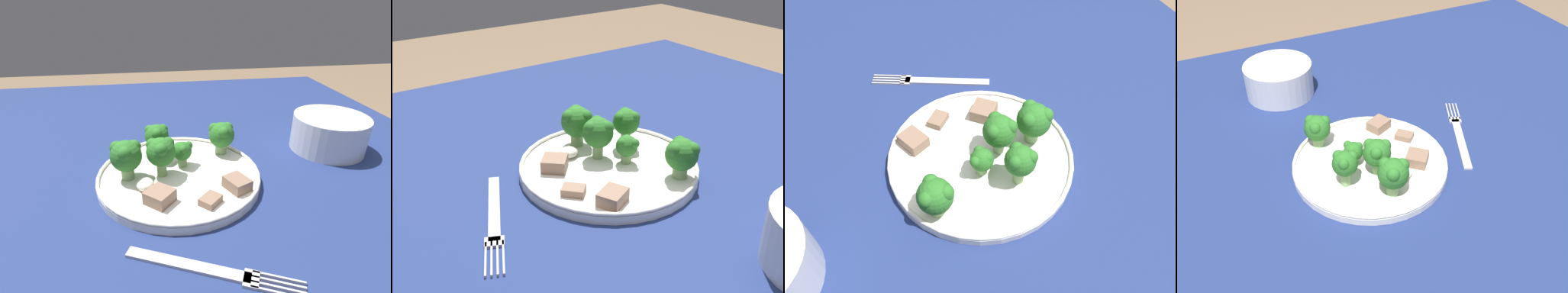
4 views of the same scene
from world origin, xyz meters
TOP-DOWN VIEW (x-y plane):
  - table at (0.00, 0.00)m, footprint 1.39×1.10m
  - dinner_plate at (-0.06, -0.01)m, footprint 0.27×0.27m
  - fork at (0.14, 0.00)m, footprint 0.10×0.20m
  - cream_bowl at (-0.13, 0.30)m, footprint 0.14×0.14m
  - broccoli_floret_near_rim_left at (-0.12, -0.04)m, footprint 0.04×0.04m
  - broccoli_floret_center_left at (-0.12, 0.08)m, footprint 0.05×0.05m
  - broccoli_floret_back_left at (-0.06, -0.09)m, footprint 0.05×0.05m
  - broccoli_floret_front_left at (-0.06, -0.04)m, footprint 0.05×0.05m
  - broccoli_floret_center_back at (-0.08, 0.00)m, footprint 0.03×0.03m
  - meat_slice_front_slice at (0.03, 0.03)m, footprint 0.04×0.04m
  - meat_slice_middle_slice at (0.00, 0.07)m, footprint 0.05×0.04m
  - meat_slice_rear_slice at (0.02, -0.04)m, footprint 0.05×0.05m
  - sauce_dollop at (-0.02, -0.07)m, footprint 0.03×0.03m

SIDE VIEW (x-z plane):
  - table at x=0.00m, z-range 0.28..1.00m
  - fork at x=0.14m, z-range 0.72..0.72m
  - dinner_plate at x=-0.06m, z-range 0.72..0.74m
  - meat_slice_front_slice at x=0.03m, z-range 0.73..0.74m
  - sauce_dollop at x=-0.02m, z-range 0.73..0.75m
  - meat_slice_middle_slice at x=0.00m, z-range 0.73..0.75m
  - meat_slice_rear_slice at x=0.02m, z-range 0.73..0.75m
  - cream_bowl at x=-0.13m, z-range 0.72..0.79m
  - broccoli_floret_center_back at x=-0.08m, z-range 0.74..0.78m
  - broccoli_floret_center_left at x=-0.12m, z-range 0.74..0.80m
  - broccoli_floret_back_left at x=-0.06m, z-range 0.74..0.81m
  - broccoli_floret_front_left at x=-0.06m, z-range 0.74..0.81m
  - broccoli_floret_near_rim_left at x=-0.12m, z-range 0.74..0.81m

